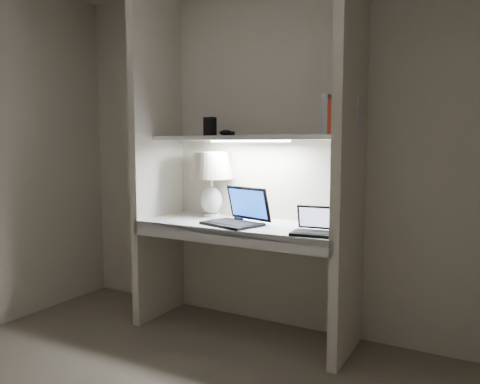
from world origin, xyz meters
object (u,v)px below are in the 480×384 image
Objects in this scene: table_lamp at (211,173)px; laptop_netbook at (315,227)px; speaker at (241,208)px; laptop_main at (238,216)px; book_row at (342,116)px.

laptop_netbook is (0.91, -0.28, -0.29)m from table_lamp.
table_lamp is 0.34m from speaker.
laptop_netbook is 0.78m from speaker.
book_row is (0.66, 0.15, 0.66)m from laptop_main.
book_row reaches higher than speaker.
laptop_main is at bearing 166.35° from laptop_netbook.
laptop_main is 1.79× the size of book_row.
speaker is at bearing 171.21° from book_row.
table_lamp reaches higher than laptop_netbook.
book_row reaches higher than laptop_main.
laptop_main is at bearing -30.77° from table_lamp.
speaker is (-0.13, 0.28, 0.01)m from laptop_main.
speaker is (0.21, 0.07, -0.26)m from table_lamp.
table_lamp reaches higher than speaker.
table_lamp is at bearing 166.08° from laptop_main.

